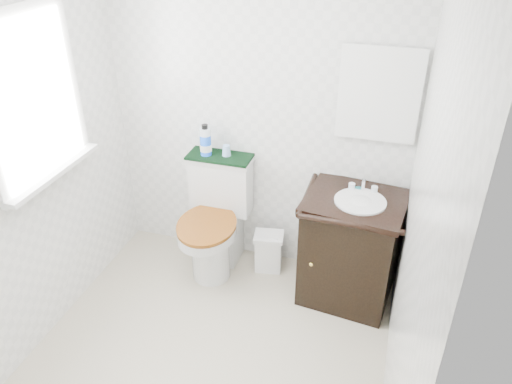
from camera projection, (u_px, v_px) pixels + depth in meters
The scene contains 13 objects.
floor at pixel (203, 363), 3.14m from camera, with size 2.40×2.40×0.00m, color #BDAF98.
wall_back at pixel (258, 116), 3.53m from camera, with size 2.40×2.40×0.00m, color silver.
wall_left at pixel (10, 172), 2.81m from camera, with size 2.40×2.40×0.00m, color silver.
wall_right at pixel (415, 237), 2.26m from camera, with size 2.40×2.40×0.00m, color silver.
window at pixel (30, 98), 2.83m from camera, with size 0.02×0.70×0.90m, color white.
mirror at pixel (379, 95), 3.18m from camera, with size 0.50×0.02×0.60m, color silver.
toilet at pixel (216, 224), 3.81m from camera, with size 0.48×0.67×0.89m.
vanity at pixel (351, 247), 3.48m from camera, with size 0.71×0.63×0.92m.
trash_bin at pixel (269, 251), 3.88m from camera, with size 0.25×0.21×0.32m.
towel at pixel (220, 157), 3.65m from camera, with size 0.47×0.22×0.02m, color black.
mouthwash_bottle at pixel (206, 141), 3.61m from camera, with size 0.08×0.08×0.24m.
cup at pixel (226, 150), 3.63m from camera, with size 0.06×0.06×0.08m, color #87B0DD.
soap_bar at pixel (359, 188), 3.39m from camera, with size 0.07×0.05×0.02m, color #187075.
Camera 1 is at (0.94, -1.98, 2.52)m, focal length 35.00 mm.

